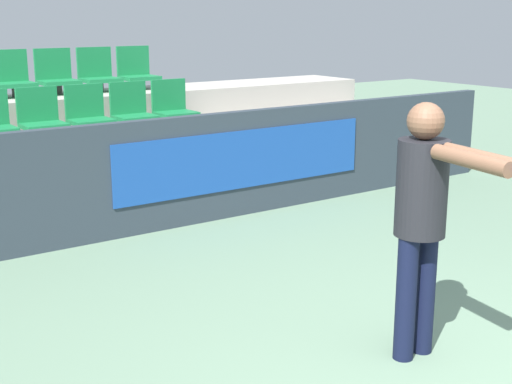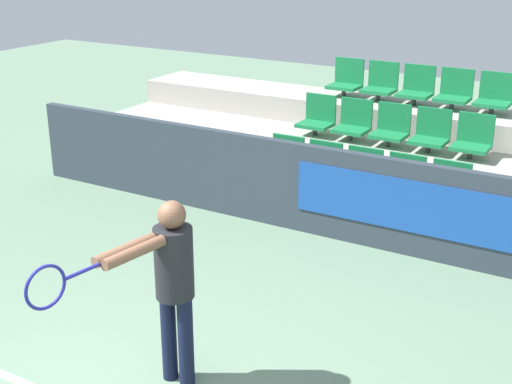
% 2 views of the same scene
% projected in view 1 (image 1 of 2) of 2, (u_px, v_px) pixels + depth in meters
% --- Properties ---
extents(barrier_wall, '(9.57, 0.14, 1.14)m').
position_uv_depth(barrier_wall, '(159.00, 175.00, 7.15)').
color(barrier_wall, '#2D3842').
rests_on(barrier_wall, ground).
extents(bleacher_tier_front, '(9.17, 1.01, 0.38)m').
position_uv_depth(bleacher_tier_front, '(133.00, 200.00, 7.70)').
color(bleacher_tier_front, '#ADA89E').
rests_on(bleacher_tier_front, ground).
extents(bleacher_tier_middle, '(9.17, 1.01, 0.76)m').
position_uv_depth(bleacher_tier_middle, '(95.00, 167.00, 8.45)').
color(bleacher_tier_middle, '#ADA89E').
rests_on(bleacher_tier_middle, ground).
extents(bleacher_tier_back, '(9.17, 1.01, 1.14)m').
position_uv_depth(bleacher_tier_back, '(64.00, 139.00, 9.21)').
color(bleacher_tier_back, '#ADA89E').
rests_on(bleacher_tier_back, ground).
extents(stadium_chair_0, '(0.47, 0.41, 0.58)m').
position_uv_depth(stadium_chair_0, '(21.00, 171.00, 7.07)').
color(stadium_chair_0, '#333333').
rests_on(stadium_chair_0, bleacher_tier_front).
extents(stadium_chair_1, '(0.47, 0.41, 0.58)m').
position_uv_depth(stadium_chair_1, '(76.00, 164.00, 7.38)').
color(stadium_chair_1, '#333333').
rests_on(stadium_chair_1, bleacher_tier_front).
extents(stadium_chair_2, '(0.47, 0.41, 0.58)m').
position_uv_depth(stadium_chair_2, '(126.00, 158.00, 7.69)').
color(stadium_chair_2, '#333333').
rests_on(stadium_chair_2, bleacher_tier_front).
extents(stadium_chair_3, '(0.47, 0.41, 0.58)m').
position_uv_depth(stadium_chair_3, '(172.00, 153.00, 8.01)').
color(stadium_chair_3, '#333333').
rests_on(stadium_chair_3, bleacher_tier_front).
extents(stadium_chair_4, '(0.47, 0.41, 0.58)m').
position_uv_depth(stadium_chair_4, '(215.00, 147.00, 8.32)').
color(stadium_chair_4, '#333333').
rests_on(stadium_chair_4, bleacher_tier_front).
extents(stadium_chair_6, '(0.47, 0.41, 0.58)m').
position_uv_depth(stadium_chair_6, '(41.00, 117.00, 8.09)').
color(stadium_chair_6, '#333333').
rests_on(stadium_chair_6, bleacher_tier_middle).
extents(stadium_chair_7, '(0.47, 0.41, 0.58)m').
position_uv_depth(stadium_chair_7, '(88.00, 113.00, 8.40)').
color(stadium_chair_7, '#333333').
rests_on(stadium_chair_7, bleacher_tier_middle).
extents(stadium_chair_8, '(0.47, 0.41, 0.58)m').
position_uv_depth(stadium_chair_8, '(132.00, 109.00, 8.72)').
color(stadium_chair_8, '#333333').
rests_on(stadium_chair_8, bleacher_tier_middle).
extents(stadium_chair_9, '(0.47, 0.41, 0.58)m').
position_uv_depth(stadium_chair_9, '(173.00, 106.00, 9.03)').
color(stadium_chair_9, '#333333').
rests_on(stadium_chair_9, bleacher_tier_middle).
extents(stadium_chair_11, '(0.47, 0.41, 0.58)m').
position_uv_depth(stadium_chair_11, '(12.00, 77.00, 8.80)').
color(stadium_chair_11, '#333333').
rests_on(stadium_chair_11, bleacher_tier_back).
extents(stadium_chair_12, '(0.47, 0.41, 0.58)m').
position_uv_depth(stadium_chair_12, '(56.00, 75.00, 9.11)').
color(stadium_chair_12, '#333333').
rests_on(stadium_chair_12, bleacher_tier_back).
extents(stadium_chair_13, '(0.47, 0.41, 0.58)m').
position_uv_depth(stadium_chair_13, '(98.00, 73.00, 9.43)').
color(stadium_chair_13, '#333333').
rests_on(stadium_chair_13, bleacher_tier_back).
extents(stadium_chair_14, '(0.47, 0.41, 0.58)m').
position_uv_depth(stadium_chair_14, '(137.00, 71.00, 9.74)').
color(stadium_chair_14, '#333333').
rests_on(stadium_chair_14, bleacher_tier_back).
extents(tennis_player, '(0.38, 1.48, 1.64)m').
position_uv_depth(tennis_player, '(428.00, 207.00, 4.31)').
color(tennis_player, black).
rests_on(tennis_player, ground).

